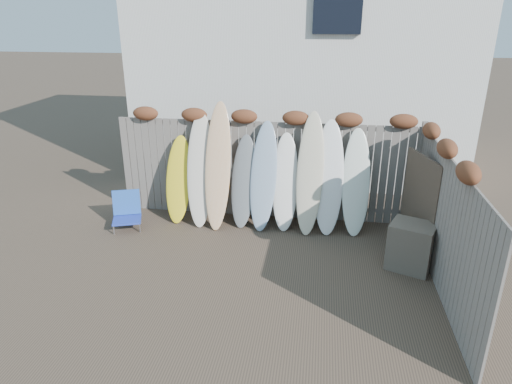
# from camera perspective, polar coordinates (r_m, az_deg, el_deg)

# --- Properties ---
(ground) EXTENTS (80.00, 80.00, 0.00)m
(ground) POSITION_cam_1_polar(r_m,az_deg,el_deg) (7.52, -1.33, -10.49)
(ground) COLOR #493A2D
(back_fence) EXTENTS (6.05, 0.28, 2.24)m
(back_fence) POSITION_cam_1_polar(r_m,az_deg,el_deg) (9.17, 1.44, 3.78)
(back_fence) COLOR slate
(back_fence) RESTS_ON ground
(right_fence) EXTENTS (0.28, 4.40, 2.24)m
(right_fence) POSITION_cam_1_polar(r_m,az_deg,el_deg) (7.37, 22.58, -2.89)
(right_fence) COLOR slate
(right_fence) RESTS_ON ground
(house) EXTENTS (8.50, 5.50, 6.33)m
(house) POSITION_cam_1_polar(r_m,az_deg,el_deg) (12.81, 5.91, 18.00)
(house) COLOR silver
(house) RESTS_ON ground
(beach_chair) EXTENTS (0.69, 0.71, 0.71)m
(beach_chair) POSITION_cam_1_polar(r_m,az_deg,el_deg) (9.36, -15.85, -2.30)
(beach_chair) COLOR #243DB4
(beach_chair) RESTS_ON ground
(wooden_crate) EXTENTS (0.85, 0.79, 0.80)m
(wooden_crate) POSITION_cam_1_polar(r_m,az_deg,el_deg) (7.98, 18.79, -6.42)
(wooden_crate) COLOR brown
(wooden_crate) RESTS_ON ground
(lattice_panel) EXTENTS (0.37, 1.14, 1.76)m
(lattice_panel) POSITION_cam_1_polar(r_m,az_deg,el_deg) (8.36, 19.70, -1.59)
(lattice_panel) COLOR brown
(lattice_panel) RESTS_ON ground
(surfboard_0) EXTENTS (0.57, 0.65, 1.71)m
(surfboard_0) POSITION_cam_1_polar(r_m,az_deg,el_deg) (9.27, -9.66, 1.54)
(surfboard_0) COLOR yellow
(surfboard_0) RESTS_ON ground
(surfboard_1) EXTENTS (0.57, 0.81, 2.19)m
(surfboard_1) POSITION_cam_1_polar(r_m,az_deg,el_deg) (9.03, -6.99, 2.74)
(surfboard_1) COLOR beige
(surfboard_1) RESTS_ON ground
(surfboard_2) EXTENTS (0.51, 0.85, 2.41)m
(surfboard_2) POSITION_cam_1_polar(r_m,az_deg,el_deg) (8.87, -4.79, 3.22)
(surfboard_2) COLOR #FFDA8A
(surfboard_2) RESTS_ON ground
(surfboard_3) EXTENTS (0.54, 0.68, 1.78)m
(surfboard_3) POSITION_cam_1_polar(r_m,az_deg,el_deg) (8.94, -1.58, 1.32)
(surfboard_3) COLOR slate
(surfboard_3) RESTS_ON ground
(surfboard_4) EXTENTS (0.58, 0.78, 2.06)m
(surfboard_4) POSITION_cam_1_polar(r_m,az_deg,el_deg) (8.80, 0.95, 1.96)
(surfboard_4) COLOR #91A9C5
(surfboard_4) RESTS_ON ground
(surfboard_5) EXTENTS (0.53, 0.68, 1.85)m
(surfboard_5) POSITION_cam_1_polar(r_m,az_deg,el_deg) (8.83, 3.67, 1.23)
(surfboard_5) COLOR white
(surfboard_5) RESTS_ON ground
(surfboard_6) EXTENTS (0.55, 0.83, 2.27)m
(surfboard_6) POSITION_cam_1_polar(r_m,az_deg,el_deg) (8.70, 6.76, 2.29)
(surfboard_6) COLOR beige
(surfboard_6) RESTS_ON ground
(surfboard_7) EXTENTS (0.57, 0.76, 2.12)m
(surfboard_7) POSITION_cam_1_polar(r_m,az_deg,el_deg) (8.76, 9.11, 1.78)
(surfboard_7) COLOR white
(surfboard_7) RESTS_ON ground
(surfboard_8) EXTENTS (0.55, 0.72, 1.98)m
(surfboard_8) POSITION_cam_1_polar(r_m,az_deg,el_deg) (8.81, 12.39, 1.17)
(surfboard_8) COLOR silver
(surfboard_8) RESTS_ON ground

